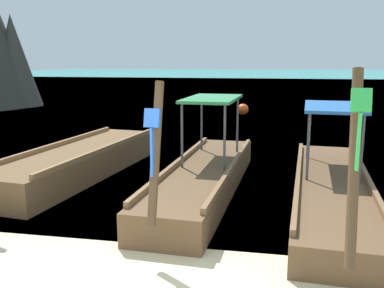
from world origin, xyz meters
The scene contains 5 objects.
sea_water centered at (0.00, 61.77, 0.00)m, with size 120.00×120.00×0.00m, color teal.
longtail_boat_turquoise_ribbon centered at (-2.93, 5.17, 0.33)m, with size 2.05×6.26×2.59m.
longtail_boat_blue_ribbon centered at (0.12, 4.48, 0.33)m, with size 1.56×6.33×2.39m.
longtail_boat_green_ribbon centered at (2.59, 4.25, 0.30)m, with size 1.79×6.97×2.58m.
mooring_buoy_near centered at (0.00, 17.11, 0.28)m, with size 0.55×0.55×0.55m.
Camera 1 is at (1.46, -3.93, 2.66)m, focal length 40.38 mm.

